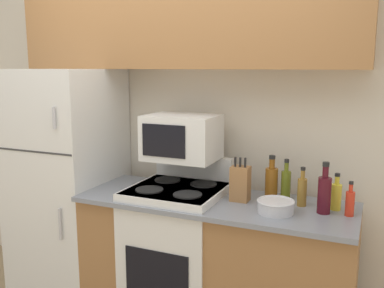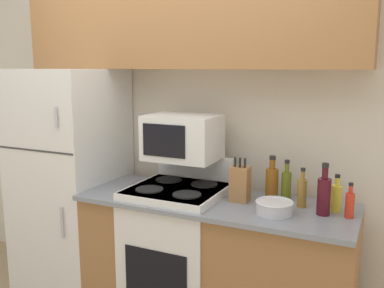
% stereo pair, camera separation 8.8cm
% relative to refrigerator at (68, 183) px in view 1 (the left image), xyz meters
% --- Properties ---
extents(wall_back, '(8.00, 0.05, 2.55)m').
position_rel_refrigerator_xyz_m(wall_back, '(0.87, 0.38, 0.42)').
color(wall_back, beige).
rests_on(wall_back, ground_plane).
extents(lower_cabinets, '(1.74, 0.63, 0.90)m').
position_rel_refrigerator_xyz_m(lower_cabinets, '(1.22, -0.05, -0.41)').
color(lower_cabinets, '#9E6B3D').
rests_on(lower_cabinets, ground_plane).
extents(refrigerator, '(0.70, 0.72, 1.71)m').
position_rel_refrigerator_xyz_m(refrigerator, '(0.00, 0.00, 0.00)').
color(refrigerator, white).
rests_on(refrigerator, ground_plane).
extents(upper_cabinets, '(2.43, 0.32, 0.63)m').
position_rel_refrigerator_xyz_m(upper_cabinets, '(0.87, 0.20, 1.17)').
color(upper_cabinets, '#9E6B3D').
rests_on(upper_cabinets, refrigerator).
extents(stove, '(0.60, 0.62, 1.11)m').
position_rel_refrigerator_xyz_m(stove, '(0.95, -0.06, -0.37)').
color(stove, white).
rests_on(stove, ground_plane).
extents(microwave, '(0.47, 0.36, 0.30)m').
position_rel_refrigerator_xyz_m(microwave, '(0.94, 0.05, 0.41)').
color(microwave, white).
rests_on(microwave, stove).
extents(knife_block, '(0.11, 0.10, 0.28)m').
position_rel_refrigerator_xyz_m(knife_block, '(1.37, -0.02, 0.15)').
color(knife_block, '#9E6B3D').
rests_on(knife_block, lower_cabinets).
extents(bowl, '(0.22, 0.22, 0.08)m').
position_rel_refrigerator_xyz_m(bowl, '(1.63, -0.16, 0.08)').
color(bowl, silver).
rests_on(bowl, lower_cabinets).
extents(bottle_cooking_spray, '(0.06, 0.06, 0.22)m').
position_rel_refrigerator_xyz_m(bottle_cooking_spray, '(1.94, 0.04, 0.13)').
color(bottle_cooking_spray, gold).
rests_on(bottle_cooking_spray, lower_cabinets).
extents(bottle_whiskey, '(0.08, 0.08, 0.28)m').
position_rel_refrigerator_xyz_m(bottle_whiskey, '(1.54, 0.11, 0.15)').
color(bottle_whiskey, brown).
rests_on(bottle_whiskey, lower_cabinets).
extents(bottle_vinegar, '(0.06, 0.06, 0.24)m').
position_rel_refrigerator_xyz_m(bottle_vinegar, '(1.74, 0.03, 0.14)').
color(bottle_vinegar, olive).
rests_on(bottle_vinegar, lower_cabinets).
extents(bottle_hot_sauce, '(0.05, 0.05, 0.20)m').
position_rel_refrigerator_xyz_m(bottle_hot_sauce, '(2.02, -0.04, 0.12)').
color(bottle_hot_sauce, red).
rests_on(bottle_hot_sauce, lower_cabinets).
extents(bottle_olive_oil, '(0.06, 0.06, 0.26)m').
position_rel_refrigerator_xyz_m(bottle_olive_oil, '(1.63, 0.12, 0.14)').
color(bottle_olive_oil, '#5B6619').
rests_on(bottle_olive_oil, lower_cabinets).
extents(bottle_wine_red, '(0.08, 0.08, 0.30)m').
position_rel_refrigerator_xyz_m(bottle_wine_red, '(1.88, -0.05, 0.16)').
color(bottle_wine_red, '#470F19').
rests_on(bottle_wine_red, lower_cabinets).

